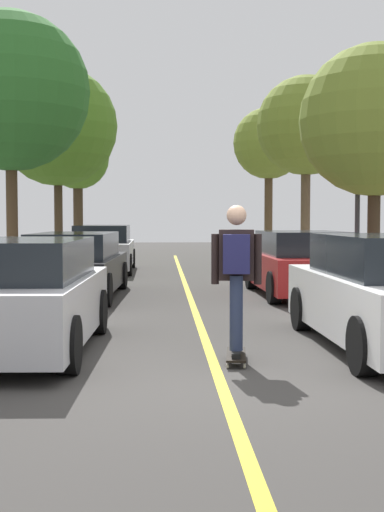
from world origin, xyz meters
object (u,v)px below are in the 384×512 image
Objects in this scene: parked_car_left_far at (103,249)px; streetlamp at (358,153)px; street_tree_right_far at (269,144)px; street_tree_right_nearest at (375,121)px; skateboard at (236,355)px; parked_car_right_near at (301,264)px; skateboarder at (236,270)px; parked_car_left_nearest at (17,296)px; street_tree_left_nearest at (10,92)px; street_tree_right_near at (306,126)px; parked_car_left_near at (75,265)px; street_tree_left_far at (78,159)px; street_tree_left_near at (58,126)px.

streetlamp is (6.56, -4.95, 2.54)m from parked_car_left_far.
street_tree_right_far is 15.59m from streetlamp.
street_tree_right_nearest is 9.90m from skateboard.
skateboarder is (-2.15, -6.95, 0.40)m from parked_car_right_near.
street_tree_left_nearest reaches higher than parked_car_left_nearest.
skateboarder is at bearing -104.30° from street_tree_right_near.
streetlamp is at bearing 66.38° from skateboarder.
street_tree_left_nearest reaches higher than skateboarder.
skateboard is (2.67, -6.84, -0.59)m from parked_car_left_near.
skateboard is at bearing -68.65° from parked_car_left_near.
street_tree_left_far is (-1.94, 23.28, 3.59)m from parked_car_left_nearest.
skateboarder is at bearing -79.10° from parked_car_left_far.
street_tree_left_nearest reaches higher than street_tree_right_near.
street_tree_left_nearest reaches higher than parked_car_right_near.
street_tree_left_nearest is 1.23× the size of streetlamp.
parked_car_left_nearest is 24.91m from street_tree_right_far.
skateboarder is at bearing -116.48° from street_tree_right_nearest.
parked_car_right_near is at bearing -58.46° from street_tree_left_near.
street_tree_left_nearest is at bearing 114.93° from skateboarder.
street_tree_right_nearest is at bearing -39.93° from parked_car_left_far.
parked_car_right_near is 0.65× the size of street_tree_left_nearest.
street_tree_right_nearest is 3.23× the size of skateboarder.
skateboarder is at bearing -107.16° from parked_car_right_near.
parked_car_left_far is 8.61m from streetlamp.
parked_car_right_near is at bearing 72.79° from skateboard.
parked_car_left_far is 14.12m from skateboarder.
parked_car_left_nearest is 0.87× the size of parked_car_left_near.
street_tree_right_near is at bearing 75.68° from skateboard.
skateboarder is (-3.89, -8.91, -2.16)m from streetlamp.
parked_car_left_nearest is 0.62× the size of street_tree_right_far.
parked_car_left_nearest is 0.87× the size of parked_car_left_far.
street_tree_left_far is 18.12m from street_tree_right_nearest.
skateboarder is (-0.00, -0.03, 0.99)m from skateboard.
parked_car_left_nearest is 0.64× the size of street_tree_right_near.
skateboarder is (-4.09, -8.20, -2.83)m from street_tree_right_nearest.
street_tree_left_near is (-1.94, 17.14, 4.27)m from parked_car_left_nearest.
skateboard is at bearing -16.35° from parked_car_left_nearest.
parked_car_left_near is at bearing -83.57° from street_tree_left_far.
street_tree_left_far is at bearing 94.77° from parked_car_left_nearest.
parked_car_right_near reaches higher than parked_car_left_near.
parked_car_left_nearest is 0.74× the size of street_tree_right_nearest.
street_tree_right_far is at bearing 80.49° from skateboarder.
street_tree_right_nearest reaches higher than parked_car_left_near.
street_tree_right_far is at bearing 90.00° from street_tree_right_nearest.
street_tree_left_far is 0.88× the size of street_tree_right_near.
parked_car_left_nearest is 10.17m from street_tree_left_nearest.
street_tree_right_nearest is at bearing -90.00° from street_tree_right_near.
street_tree_right_nearest is 16.23m from street_tree_right_far.
parked_car_left_near is 7.34m from streetlamp.
street_tree_left_far is at bearing 100.86° from skateboard.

